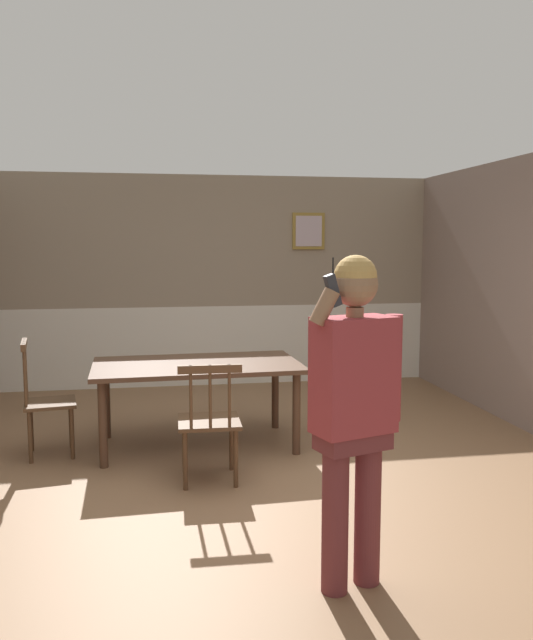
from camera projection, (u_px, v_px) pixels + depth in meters
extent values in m
plane|color=#846042|center=(248.00, 480.00, 4.96)|extent=(7.69, 7.69, 0.00)
cube|color=gray|center=(209.00, 241.00, 8.17)|extent=(5.82, 0.12, 1.65)
cube|color=silver|center=(210.00, 345.00, 8.33)|extent=(5.82, 0.14, 1.02)
cube|color=silver|center=(209.00, 306.00, 8.24)|extent=(5.82, 0.05, 0.06)
cube|color=olive|center=(308.00, 231.00, 8.29)|extent=(0.42, 0.03, 0.47)
cube|color=#C5B4BE|center=(309.00, 231.00, 8.28)|extent=(0.34, 0.01, 0.39)
cube|color=#4C3323|center=(197.00, 365.00, 5.73)|extent=(1.86, 1.10, 0.04)
cylinder|color=#4C3323|center=(103.00, 425.00, 5.21)|extent=(0.07, 0.07, 0.72)
cylinder|color=#4C3323|center=(296.00, 414.00, 5.54)|extent=(0.07, 0.07, 0.72)
cylinder|color=#4C3323|center=(106.00, 400.00, 6.02)|extent=(0.07, 0.07, 0.72)
cylinder|color=#4C3323|center=(275.00, 392.00, 6.35)|extent=(0.07, 0.07, 0.72)
cube|color=#513823|center=(209.00, 421.00, 4.93)|extent=(0.48, 0.48, 0.03)
cube|color=#513823|center=(210.00, 369.00, 4.66)|extent=(0.47, 0.05, 0.06)
cylinder|color=#513823|center=(191.00, 397.00, 4.67)|extent=(0.02, 0.02, 0.47)
cylinder|color=#513823|center=(210.00, 396.00, 4.69)|extent=(0.02, 0.02, 0.47)
cylinder|color=#513823|center=(229.00, 396.00, 4.71)|extent=(0.02, 0.02, 0.47)
cylinder|color=#513823|center=(184.00, 445.00, 5.11)|extent=(0.04, 0.04, 0.45)
cylinder|color=#513823|center=(231.00, 443.00, 5.17)|extent=(0.04, 0.04, 0.45)
cylinder|color=#513823|center=(185.00, 461.00, 4.75)|extent=(0.04, 0.04, 0.45)
cylinder|color=#513823|center=(236.00, 458.00, 4.80)|extent=(0.04, 0.04, 0.45)
cube|color=#513823|center=(50.00, 403.00, 5.51)|extent=(0.48, 0.48, 0.03)
cube|color=#513823|center=(24.00, 345.00, 5.39)|extent=(0.10, 0.42, 0.06)
cylinder|color=#513823|center=(26.00, 370.00, 5.53)|extent=(0.02, 0.02, 0.53)
cylinder|color=#513823|center=(25.00, 372.00, 5.42)|extent=(0.02, 0.02, 0.53)
cylinder|color=#513823|center=(25.00, 375.00, 5.30)|extent=(0.02, 0.02, 0.53)
cylinder|color=#513823|center=(71.00, 423.00, 5.75)|extent=(0.04, 0.04, 0.44)
cylinder|color=#513823|center=(72.00, 434.00, 5.43)|extent=(0.04, 0.04, 0.44)
cylinder|color=#513823|center=(31.00, 426.00, 5.64)|extent=(0.04, 0.04, 0.44)
cylinder|color=#513823|center=(30.00, 437.00, 5.33)|extent=(0.04, 0.04, 0.44)
cylinder|color=brown|center=(368.00, 507.00, 3.43)|extent=(0.14, 0.14, 0.85)
cylinder|color=brown|center=(335.00, 514.00, 3.33)|extent=(0.14, 0.14, 0.85)
cube|color=brown|center=(353.00, 438.00, 3.33)|extent=(0.42, 0.31, 0.12)
cube|color=#993338|center=(354.00, 375.00, 3.29)|extent=(0.46, 0.34, 0.60)
cylinder|color=#993338|center=(393.00, 368.00, 3.41)|extent=(0.09, 0.09, 0.57)
cylinder|color=#936B4C|center=(324.00, 307.00, 3.15)|extent=(0.16, 0.09, 0.20)
cylinder|color=#936B4C|center=(355.00, 312.00, 3.25)|extent=(0.09, 0.09, 0.05)
sphere|color=#936B4C|center=(355.00, 284.00, 3.24)|extent=(0.23, 0.23, 0.23)
sphere|color=tan|center=(355.00, 276.00, 3.23)|extent=(0.22, 0.22, 0.22)
cube|color=#2D2D33|center=(333.00, 290.00, 3.14)|extent=(0.10, 0.06, 0.17)
cylinder|color=black|center=(333.00, 266.00, 3.13)|extent=(0.01, 0.01, 0.08)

